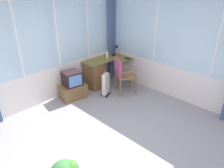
% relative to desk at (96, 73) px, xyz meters
% --- Properties ---
extents(ground, '(5.76, 5.51, 0.06)m').
position_rel_desk_xyz_m(ground, '(-1.39, -1.96, -0.44)').
color(ground, gray).
extents(north_window_panel, '(4.76, 0.07, 2.60)m').
position_rel_desk_xyz_m(north_window_panel, '(-1.39, 0.32, 0.89)').
color(north_window_panel, silver).
rests_on(north_window_panel, ground).
extents(east_window_panel, '(0.07, 4.51, 2.60)m').
position_rel_desk_xyz_m(east_window_panel, '(1.02, -1.96, 0.89)').
color(east_window_panel, silver).
rests_on(east_window_panel, ground).
extents(curtain_corner, '(0.32, 0.09, 2.50)m').
position_rel_desk_xyz_m(curtain_corner, '(0.89, 0.19, 0.84)').
color(curtain_corner, '#445781').
rests_on(curtain_corner, ground).
extents(desk, '(1.26, 0.83, 0.75)m').
position_rel_desk_xyz_m(desk, '(0.00, 0.00, 0.00)').
color(desk, brown).
rests_on(desk, ground).
extents(desk_lamp, '(0.23, 0.20, 0.33)m').
position_rel_desk_xyz_m(desk_lamp, '(0.81, -0.04, 0.55)').
color(desk_lamp, black).
rests_on(desk_lamp, desk).
extents(tv_remote, '(0.09, 0.16, 0.02)m').
position_rel_desk_xyz_m(tv_remote, '(0.80, -0.48, 0.36)').
color(tv_remote, black).
rests_on(tv_remote, desk).
extents(spray_bottle, '(0.06, 0.06, 0.22)m').
position_rel_desk_xyz_m(spray_bottle, '(0.43, -0.04, 0.45)').
color(spray_bottle, silver).
rests_on(spray_bottle, desk).
extents(wooden_armchair, '(0.66, 0.65, 0.99)m').
position_rel_desk_xyz_m(wooden_armchair, '(0.22, -0.77, 0.23)').
color(wooden_armchair, '#8D5F3B').
rests_on(wooden_armchair, ground).
extents(tv_on_stand, '(0.71, 0.55, 0.73)m').
position_rel_desk_xyz_m(tv_on_stand, '(-0.83, -0.04, -0.09)').
color(tv_on_stand, brown).
rests_on(tv_on_stand, ground).
extents(space_heater, '(0.33, 0.26, 0.61)m').
position_rel_desk_xyz_m(space_heater, '(-0.13, -0.55, -0.10)').
color(space_heater, silver).
rests_on(space_heater, ground).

